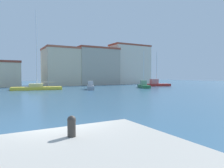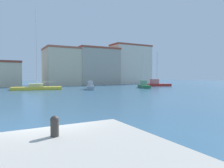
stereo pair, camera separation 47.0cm
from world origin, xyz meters
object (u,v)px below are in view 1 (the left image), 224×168
(mooring_bollard, at_px, (72,125))
(sailboat_red_distant_east, at_px, (156,84))
(sailboat_yellow_outer_mooring, at_px, (37,87))
(motorboat_grey_far_right, at_px, (91,87))
(sailboat_green_distant_north, at_px, (144,85))

(mooring_bollard, distance_m, sailboat_red_distant_east, 46.54)
(sailboat_yellow_outer_mooring, bearing_deg, mooring_bollard, -97.73)
(mooring_bollard, relative_size, sailboat_yellow_outer_mooring, 0.04)
(sailboat_yellow_outer_mooring, bearing_deg, motorboat_grey_far_right, -25.43)
(mooring_bollard, distance_m, sailboat_green_distant_north, 38.96)
(motorboat_grey_far_right, relative_size, sailboat_green_distant_north, 0.54)
(sailboat_green_distant_north, xyz_separation_m, sailboat_yellow_outer_mooring, (-20.87, 4.84, -0.09))
(motorboat_grey_far_right, height_order, sailboat_green_distant_north, sailboat_green_distant_north)
(motorboat_grey_far_right, bearing_deg, sailboat_green_distant_north, -2.99)
(mooring_bollard, distance_m, sailboat_yellow_outer_mooring, 34.59)
(sailboat_red_distant_east, xyz_separation_m, motorboat_grey_far_right, (-18.95, -3.29, -0.00))
(sailboat_green_distant_north, bearing_deg, sailboat_red_distant_east, 29.47)
(mooring_bollard, height_order, sailboat_green_distant_north, sailboat_green_distant_north)
(mooring_bollard, relative_size, sailboat_green_distant_north, 0.07)
(sailboat_red_distant_east, distance_m, sailboat_yellow_outer_mooring, 27.82)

